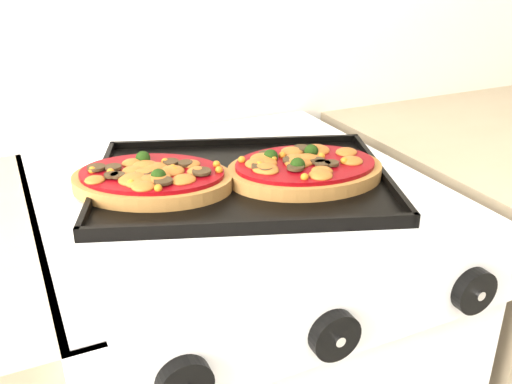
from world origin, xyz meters
TOP-DOWN VIEW (x-y plane):
  - control_panel at (-0.04, 1.39)m, footprint 0.60×0.02m
  - knob_left at (-0.24, 1.37)m, footprint 0.06×0.02m
  - knob_center at (-0.06, 1.37)m, footprint 0.06×0.02m
  - knob_right at (0.15, 1.37)m, footprint 0.06×0.02m
  - baking_tray at (-0.03, 1.68)m, footprint 0.53×0.46m
  - pizza_left at (-0.17, 1.71)m, footprint 0.29×0.26m
  - pizza_right at (0.06, 1.64)m, footprint 0.27×0.22m

SIDE VIEW (x-z plane):
  - control_panel at x=-0.04m, z-range 0.81..0.90m
  - knob_left at x=-0.24m, z-range 0.83..0.88m
  - knob_center at x=-0.06m, z-range 0.82..0.89m
  - knob_right at x=0.15m, z-range 0.82..0.89m
  - baking_tray at x=-0.03m, z-range 0.91..0.93m
  - pizza_left at x=-0.17m, z-range 0.92..0.96m
  - pizza_right at x=0.06m, z-range 0.92..0.96m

